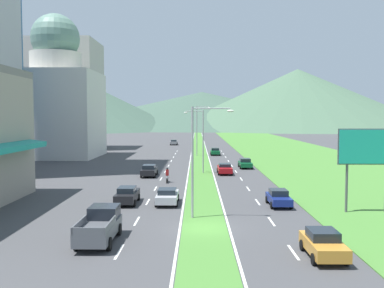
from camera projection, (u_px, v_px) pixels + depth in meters
The scene contains 47 objects.
ground_plane at pixel (204, 229), 30.35m from camera, with size 600.00×600.00×0.00m, color #424244.
grass_median at pixel (199, 154), 90.22m from camera, with size 3.20×240.00×0.06m, color #477F33.
grass_verge_right at pixel (297, 154), 89.99m from camera, with size 24.00×240.00×0.06m, color #477F33.
lane_dash_left_2 at pixel (119, 252), 25.14m from camera, with size 0.16×2.80×0.01m, color silver.
lane_dash_left_3 at pixel (137, 221), 32.48m from camera, with size 0.16×2.80×0.01m, color silver.
lane_dash_left_4 at pixel (148, 202), 39.83m from camera, with size 0.16×2.80×0.01m, color silver.
lane_dash_left_5 at pixel (155, 189), 47.17m from camera, with size 0.16×2.80×0.01m, color silver.
lane_dash_left_6 at pixel (161, 179), 54.52m from camera, with size 0.16×2.80×0.01m, color silver.
lane_dash_left_7 at pixel (165, 171), 61.87m from camera, with size 0.16×2.80×0.01m, color silver.
lane_dash_left_8 at pixel (169, 166), 69.21m from camera, with size 0.16×2.80×0.01m, color silver.
lane_dash_left_9 at pixel (171, 161), 76.56m from camera, with size 0.16×2.80×0.01m, color silver.
lane_dash_left_10 at pixel (174, 157), 83.90m from camera, with size 0.16×2.80×0.01m, color silver.
lane_dash_left_11 at pixel (175, 154), 91.25m from camera, with size 0.16×2.80×0.01m, color silver.
lane_dash_left_12 at pixel (177, 151), 98.59m from camera, with size 0.16×2.80×0.01m, color silver.
lane_dash_right_2 at pixel (293, 252), 25.02m from camera, with size 0.16×2.80×0.01m, color silver.
lane_dash_right_3 at pixel (271, 221), 32.37m from camera, with size 0.16×2.80×0.01m, color silver.
lane_dash_right_4 at pixel (258, 202), 39.71m from camera, with size 0.16×2.80×0.01m, color silver.
lane_dash_right_5 at pixel (248, 189), 47.06m from camera, with size 0.16×2.80×0.01m, color silver.
lane_dash_right_6 at pixel (241, 179), 54.41m from camera, with size 0.16×2.80×0.01m, color silver.
lane_dash_right_7 at pixel (236, 172), 61.75m from camera, with size 0.16×2.80×0.01m, color silver.
lane_dash_right_8 at pixel (232, 166), 69.10m from camera, with size 0.16×2.80×0.01m, color silver.
lane_dash_right_9 at pixel (228, 161), 76.44m from camera, with size 0.16×2.80×0.01m, color silver.
lane_dash_right_10 at pixel (226, 157), 83.79m from camera, with size 0.16×2.80×0.01m, color silver.
lane_dash_right_11 at pixel (223, 154), 91.13m from camera, with size 0.16×2.80×0.01m, color silver.
lane_dash_right_12 at pixel (221, 151), 98.48m from camera, with size 0.16×2.80×0.01m, color silver.
edge_line_median_left at pixel (191, 154), 90.24m from camera, with size 0.16×240.00×0.01m, color silver.
edge_line_median_right at pixel (208, 154), 90.20m from camera, with size 0.16×240.00×0.01m, color silver.
domed_building at pixel (57, 100), 83.83m from camera, with size 16.04×16.04×27.76m.
midrise_colored at pixel (67, 95), 105.20m from camera, with size 15.21×15.21×26.24m, color #B7B2A8.
hill_far_left at pixel (59, 100), 260.64m from camera, with size 150.81×150.81×36.51m, color #3D5647.
hill_far_center at pixel (202, 109), 327.65m from camera, with size 233.44×233.44×26.66m, color #3D5647.
hill_far_right at pixel (297, 99), 276.29m from camera, with size 169.54×169.54×38.41m, color #47664C.
street_lamp_near at pixel (197, 154), 33.05m from camera, with size 3.27×0.41×8.70m.
street_lamp_mid at pixel (201, 137), 59.53m from camera, with size 2.80×0.29×8.82m.
street_lamp_far at pixel (198, 128), 85.96m from camera, with size 2.82×0.40×10.05m.
billboard_roadside at pixel (367, 151), 34.98m from camera, with size 4.78×0.28×6.94m.
car_0 at pixel (245, 163), 66.00m from camera, with size 1.95×4.48×1.48m.
car_1 at pixel (225, 169), 59.32m from camera, with size 2.01×4.79×1.41m.
car_2 at pixel (149, 170), 56.89m from camera, with size 1.98×4.75×1.54m.
car_3 at pixel (323, 244), 24.11m from camera, with size 1.95×4.08×1.54m.
car_4 at pixel (215, 151), 88.20m from camera, with size 1.92×4.46×1.46m.
car_5 at pixel (174, 142), 119.87m from camera, with size 1.97×4.49×1.42m.
car_6 at pixel (279, 198), 38.02m from camera, with size 1.86×4.07×1.45m.
car_7 at pixel (167, 196), 38.83m from camera, with size 2.00×4.41×1.42m.
car_8 at pixel (127, 195), 39.01m from camera, with size 1.89×4.56×1.55m.
pickup_truck_0 at pixel (100, 226), 27.27m from camera, with size 2.18×5.40×2.00m.
motorcycle_rider at pixel (167, 176), 51.55m from camera, with size 0.36×2.00×1.80m.
Camera 1 is at (-0.55, -29.91, 7.92)m, focal length 40.13 mm.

